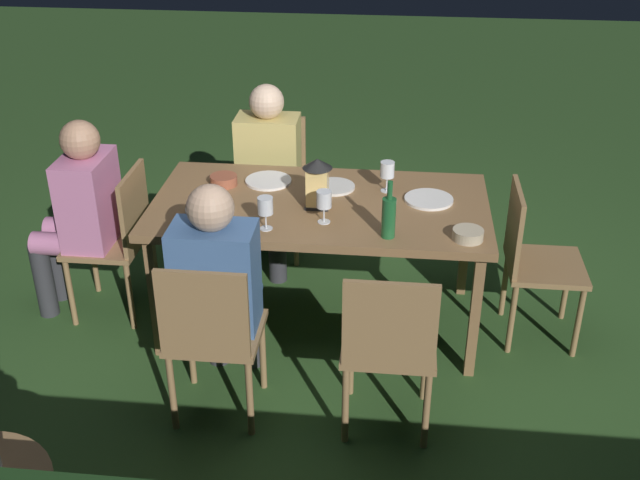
{
  "coord_description": "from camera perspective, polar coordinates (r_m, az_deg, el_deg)",
  "views": [
    {
      "loc": [
        -0.39,
        3.66,
        2.51
      ],
      "look_at": [
        0.0,
        0.0,
        0.52
      ],
      "focal_mm": 43.61,
      "sensor_mm": 36.0,
      "label": 1
    }
  ],
  "objects": [
    {
      "name": "chair_head_far",
      "position": [
        4.45,
        -14.64,
        0.32
      ],
      "size": [
        0.4,
        0.42,
        0.87
      ],
      "color": "#937047",
      "rests_on": "ground"
    },
    {
      "name": "wine_glass_b",
      "position": [
        3.82,
        0.29,
        2.89
      ],
      "size": [
        0.08,
        0.08,
        0.17
      ],
      "color": "silver",
      "rests_on": "dining_table"
    },
    {
      "name": "lantern_centerpiece",
      "position": [
        3.98,
        -0.19,
        4.41
      ],
      "size": [
        0.15,
        0.15,
        0.27
      ],
      "color": "black",
      "rests_on": "dining_table"
    },
    {
      "name": "plate_c",
      "position": [
        4.24,
        1.03,
        3.94
      ],
      "size": [
        0.23,
        0.23,
        0.01
      ],
      "primitive_type": "cylinder",
      "color": "silver",
      "rests_on": "dining_table"
    },
    {
      "name": "plate_b",
      "position": [
        4.13,
        7.99,
        2.97
      ],
      "size": [
        0.26,
        0.26,
        0.01
      ],
      "primitive_type": "cylinder",
      "color": "white",
      "rests_on": "dining_table"
    },
    {
      "name": "chair_side_right_b",
      "position": [
        3.54,
        -7.94,
        -6.75
      ],
      "size": [
        0.42,
        0.4,
        0.87
      ],
      "color": "#937047",
      "rests_on": "ground"
    },
    {
      "name": "person_in_mustard",
      "position": [
        4.77,
        -3.91,
        5.2
      ],
      "size": [
        0.38,
        0.47,
        1.15
      ],
      "color": "tan",
      "rests_on": "ground"
    },
    {
      "name": "chair_head_near",
      "position": [
        4.24,
        15.37,
        -1.22
      ],
      "size": [
        0.4,
        0.42,
        0.87
      ],
      "color": "#937047",
      "rests_on": "ground"
    },
    {
      "name": "plate_d",
      "position": [
        4.03,
        -8.11,
        2.28
      ],
      "size": [
        0.25,
        0.25,
        0.01
      ],
      "primitive_type": "cylinder",
      "color": "white",
      "rests_on": "dining_table"
    },
    {
      "name": "chair_side_right_a",
      "position": [
        3.45,
        5.08,
        -7.6
      ],
      "size": [
        0.42,
        0.4,
        0.87
      ],
      "color": "#937047",
      "rests_on": "ground"
    },
    {
      "name": "dining_table",
      "position": [
        4.1,
        -0.0,
        2.08
      ],
      "size": [
        1.76,
        0.93,
        0.75
      ],
      "color": "olive",
      "rests_on": "ground"
    },
    {
      "name": "chair_side_left_b",
      "position": [
        5.01,
        -3.48,
        4.48
      ],
      "size": [
        0.42,
        0.4,
        0.87
      ],
      "color": "#937047",
      "rests_on": "ground"
    },
    {
      "name": "person_in_pink",
      "position": [
        4.45,
        -17.24,
        2.16
      ],
      "size": [
        0.48,
        0.38,
        1.15
      ],
      "color": "#C675A3",
      "rests_on": "ground"
    },
    {
      "name": "ground_plane",
      "position": [
        4.45,
        -0.0,
        -5.94
      ],
      "size": [
        16.0,
        16.0,
        0.0
      ],
      "primitive_type": "plane",
      "color": "#2D5123"
    },
    {
      "name": "bowl_olives",
      "position": [
        4.3,
        -7.08,
        4.4
      ],
      "size": [
        0.15,
        0.15,
        0.05
      ],
      "color": "#9E5138",
      "rests_on": "dining_table"
    },
    {
      "name": "bowl_bread",
      "position": [
        3.77,
        10.81,
        0.43
      ],
      "size": [
        0.15,
        0.15,
        0.05
      ],
      "color": "#BCAD8E",
      "rests_on": "dining_table"
    },
    {
      "name": "plate_a",
      "position": [
        4.32,
        -3.81,
        4.36
      ],
      "size": [
        0.26,
        0.26,
        0.01
      ],
      "primitive_type": "cylinder",
      "color": "white",
      "rests_on": "dining_table"
    },
    {
      "name": "wine_glass_a",
      "position": [
        3.77,
        -4.03,
        2.41
      ],
      "size": [
        0.08,
        0.08,
        0.17
      ],
      "color": "silver",
      "rests_on": "dining_table"
    },
    {
      "name": "person_in_blue",
      "position": [
        3.62,
        -7.4,
        -3.02
      ],
      "size": [
        0.38,
        0.47,
        1.15
      ],
      "color": "#426699",
      "rests_on": "ground"
    },
    {
      "name": "green_bottle_on_table",
      "position": [
        3.7,
        5.06,
        1.75
      ],
      "size": [
        0.07,
        0.07,
        0.29
      ],
      "color": "#1E5B2D",
      "rests_on": "dining_table"
    },
    {
      "name": "wine_glass_c",
      "position": [
        4.18,
        4.96,
        5.07
      ],
      "size": [
        0.08,
        0.08,
        0.17
      ],
      "color": "silver",
      "rests_on": "dining_table"
    }
  ]
}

